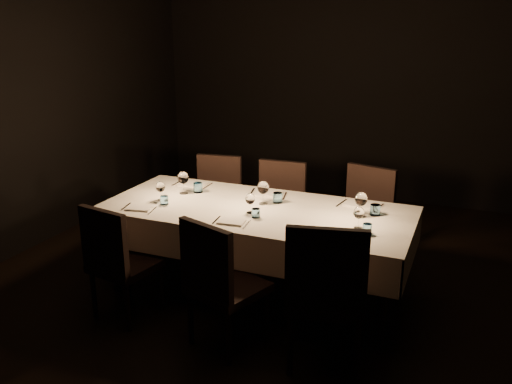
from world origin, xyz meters
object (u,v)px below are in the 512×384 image
at_px(dining_table, 256,217).
at_px(chair_far_left, 216,199).
at_px(chair_near_center, 219,280).
at_px(chair_far_center, 279,207).
at_px(chair_near_right, 326,290).
at_px(chair_far_right, 364,216).
at_px(chair_near_left, 117,258).

relative_size(dining_table, chair_far_left, 2.67).
relative_size(chair_near_center, chair_far_center, 1.01).
bearing_deg(chair_near_right, dining_table, -57.09).
bearing_deg(chair_far_left, chair_far_center, -9.48).
bearing_deg(chair_far_right, chair_far_center, -162.88).
relative_size(chair_near_left, chair_near_center, 0.96).
xyz_separation_m(chair_near_center, chair_far_right, (0.66, 1.62, 0.00)).
xyz_separation_m(dining_table, chair_far_center, (-0.07, 0.73, -0.16)).
distance_m(dining_table, chair_far_center, 0.75).
xyz_separation_m(chair_near_left, chair_far_center, (0.74, 1.52, 0.01)).
bearing_deg(dining_table, chair_near_right, -44.48).
bearing_deg(dining_table, chair_near_left, -135.61).
distance_m(dining_table, chair_near_left, 1.15).
xyz_separation_m(chair_near_right, chair_far_right, (-0.08, 1.57, -0.03)).
distance_m(chair_near_left, chair_near_center, 0.89).
bearing_deg(chair_far_right, chair_far_left, -164.65).
height_order(chair_near_center, chair_near_right, chair_near_right).
bearing_deg(chair_near_right, chair_far_center, -72.58).
relative_size(dining_table, chair_near_left, 2.71).
relative_size(chair_far_center, chair_far_right, 0.98).
distance_m(chair_near_left, chair_far_center, 1.69).
height_order(chair_far_left, chair_far_right, chair_far_right).
relative_size(dining_table, chair_near_right, 2.40).
bearing_deg(dining_table, chair_far_center, 95.35).
distance_m(chair_far_left, chair_far_right, 1.47).
bearing_deg(dining_table, chair_near_center, -84.73).
xyz_separation_m(chair_near_left, chair_far_left, (0.08, 1.53, 0.01)).
bearing_deg(dining_table, chair_far_right, 46.23).
relative_size(dining_table, chair_far_center, 2.64).
relative_size(chair_near_center, chair_far_right, 0.99).
bearing_deg(chair_far_center, chair_far_left, 176.02).
relative_size(chair_far_left, chair_far_right, 0.97).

